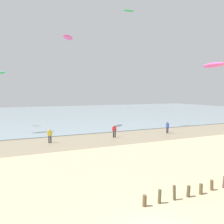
% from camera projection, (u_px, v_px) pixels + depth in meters
% --- Properties ---
extents(wet_sand_strip, '(120.00, 8.27, 0.01)m').
position_uv_depth(wet_sand_strip, '(58.00, 143.00, 27.45)').
color(wet_sand_strip, gray).
rests_on(wet_sand_strip, ground).
extents(sea, '(160.00, 70.00, 0.10)m').
position_uv_depth(sea, '(28.00, 115.00, 62.89)').
color(sea, '#7F939E').
rests_on(sea, ground).
extents(person_mid_beach, '(0.56, 0.30, 1.71)m').
position_uv_depth(person_mid_beach, '(114.00, 131.00, 30.85)').
color(person_mid_beach, '#232328').
rests_on(person_mid_beach, ground).
extents(person_by_waterline, '(0.57, 0.27, 1.71)m').
position_uv_depth(person_by_waterline, '(50.00, 135.00, 27.46)').
color(person_by_waterline, '#383842').
rests_on(person_by_waterline, ground).
extents(person_left_flank, '(0.28, 0.56, 1.71)m').
position_uv_depth(person_left_flank, '(167.00, 127.00, 34.03)').
color(person_left_flank, '#383842').
rests_on(person_left_flank, ground).
extents(kite_aloft_0, '(1.76, 2.03, 0.46)m').
position_uv_depth(kite_aloft_0, '(1.00, 73.00, 39.01)').
color(kite_aloft_0, green).
extents(kite_aloft_1, '(2.82, 3.11, 0.78)m').
position_uv_depth(kite_aloft_1, '(68.00, 37.00, 38.01)').
color(kite_aloft_1, '#E54C99').
extents(kite_aloft_3, '(1.65, 3.71, 0.68)m').
position_uv_depth(kite_aloft_3, '(214.00, 65.00, 28.10)').
color(kite_aloft_3, '#E54C99').
extents(kite_aloft_5, '(1.94, 0.83, 0.45)m').
position_uv_depth(kite_aloft_5, '(129.00, 11.00, 37.32)').
color(kite_aloft_5, green).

